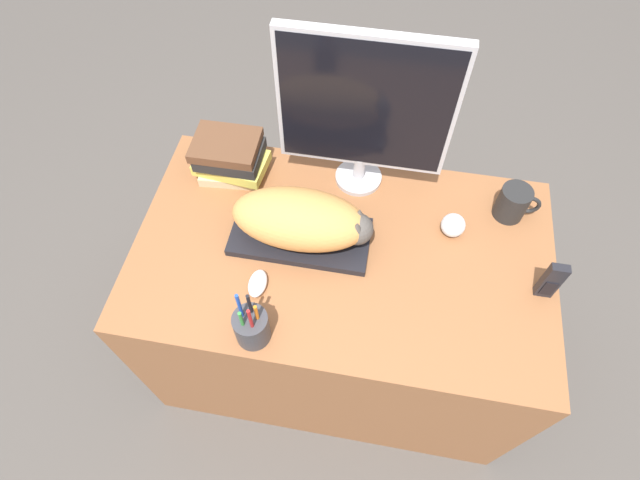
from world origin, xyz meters
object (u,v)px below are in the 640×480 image
(keyboard, at_px, (300,237))
(coffee_mug, at_px, (513,203))
(monitor, at_px, (365,110))
(pen_cup, at_px, (252,327))
(phone, at_px, (551,281))
(book_stack, at_px, (229,157))
(computer_mouse, at_px, (258,283))
(cat, at_px, (303,220))
(baseball, at_px, (453,225))

(keyboard, distance_m, coffee_mug, 0.64)
(keyboard, xyz_separation_m, monitor, (0.14, 0.26, 0.28))
(pen_cup, xyz_separation_m, phone, (0.75, 0.26, 0.01))
(phone, bearing_deg, book_stack, 164.06)
(computer_mouse, height_order, pen_cup, pen_cup)
(cat, xyz_separation_m, book_stack, (-0.28, 0.21, -0.03))
(book_stack, bearing_deg, baseball, -9.10)
(coffee_mug, bearing_deg, monitor, 173.32)
(coffee_mug, xyz_separation_m, phone, (0.08, -0.26, 0.01))
(monitor, height_order, coffee_mug, monitor)
(keyboard, relative_size, computer_mouse, 4.67)
(monitor, distance_m, computer_mouse, 0.56)
(keyboard, distance_m, book_stack, 0.35)
(keyboard, distance_m, cat, 0.09)
(pen_cup, bearing_deg, phone, 19.03)
(coffee_mug, bearing_deg, phone, -72.00)
(baseball, bearing_deg, coffee_mug, 30.20)
(phone, bearing_deg, monitor, 150.35)
(coffee_mug, bearing_deg, pen_cup, -142.11)
(phone, bearing_deg, keyboard, 175.14)
(baseball, bearing_deg, keyboard, -166.79)
(coffee_mug, bearing_deg, cat, -161.30)
(computer_mouse, relative_size, phone, 0.62)
(computer_mouse, height_order, baseball, baseball)
(monitor, bearing_deg, cat, -116.23)
(keyboard, xyz_separation_m, computer_mouse, (-0.09, -0.17, 0.00))
(baseball, bearing_deg, monitor, 152.72)
(pen_cup, xyz_separation_m, baseball, (0.50, 0.42, -0.02))
(coffee_mug, height_order, pen_cup, pen_cup)
(computer_mouse, bearing_deg, monitor, 62.67)
(cat, xyz_separation_m, computer_mouse, (-0.10, -0.17, -0.08))
(keyboard, distance_m, phone, 0.69)
(monitor, xyz_separation_m, book_stack, (-0.40, -0.04, -0.22))
(baseball, height_order, phone, phone)
(cat, xyz_separation_m, monitor, (0.13, 0.26, 0.19))
(pen_cup, height_order, book_stack, pen_cup)
(coffee_mug, distance_m, baseball, 0.20)
(cat, relative_size, baseball, 5.64)
(pen_cup, relative_size, baseball, 2.95)
(monitor, bearing_deg, computer_mouse, -117.33)
(keyboard, relative_size, phone, 2.91)
(baseball, distance_m, book_stack, 0.71)
(monitor, xyz_separation_m, phone, (0.55, -0.31, -0.22))
(phone, bearing_deg, coffee_mug, 108.00)
(book_stack, bearing_deg, computer_mouse, -65.00)
(cat, bearing_deg, pen_cup, -102.81)
(monitor, distance_m, coffee_mug, 0.53)
(cat, xyz_separation_m, baseball, (0.42, 0.10, -0.07))
(cat, distance_m, pen_cup, 0.33)
(pen_cup, relative_size, book_stack, 0.90)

